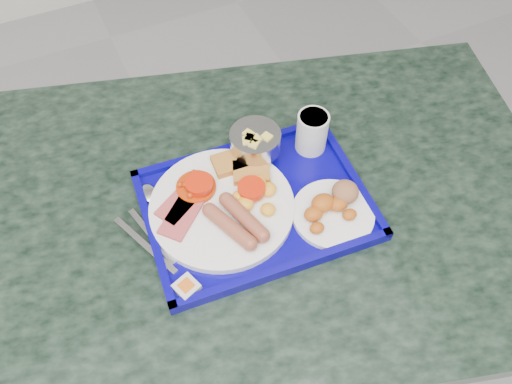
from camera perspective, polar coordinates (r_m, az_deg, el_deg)
table at (r=1.13m, az=0.80°, el=-6.04°), size 1.33×1.07×0.73m
tray at (r=0.95m, az=0.00°, el=-1.59°), size 0.44×0.34×0.02m
main_plate at (r=0.93m, az=-3.61°, el=-1.26°), size 0.27×0.27×0.04m
bread_plate at (r=0.93m, az=8.86°, el=-1.81°), size 0.15×0.15×0.05m
fruit_bowl at (r=0.98m, az=-0.09°, el=5.77°), size 0.10×0.10×0.07m
juice_cup at (r=1.01m, az=6.42°, el=6.95°), size 0.06×0.06×0.09m
spoon at (r=0.96m, az=-12.11°, el=-1.44°), size 0.07×0.19×0.01m
knife at (r=0.92m, az=-12.57°, el=-5.92°), size 0.07×0.16×0.00m
jam_packet at (r=0.86m, az=-7.94°, el=-10.71°), size 0.05×0.05×0.01m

